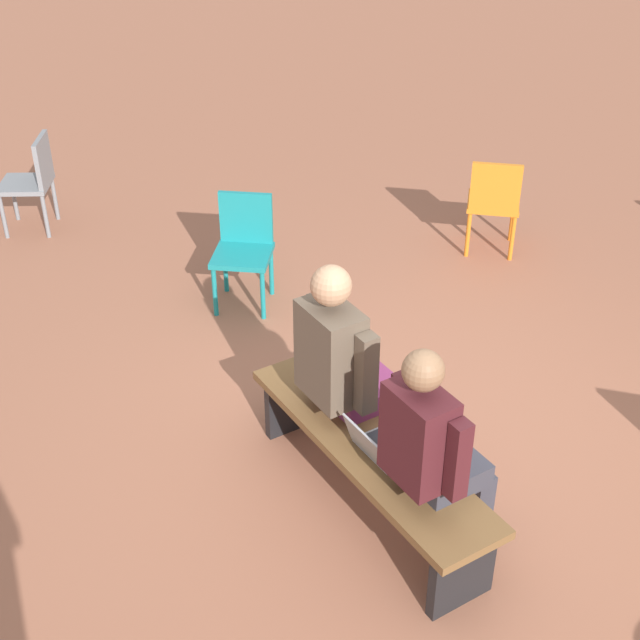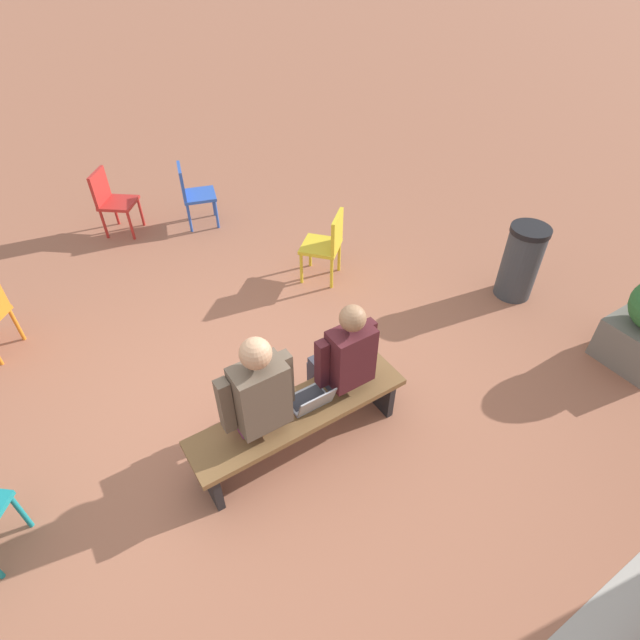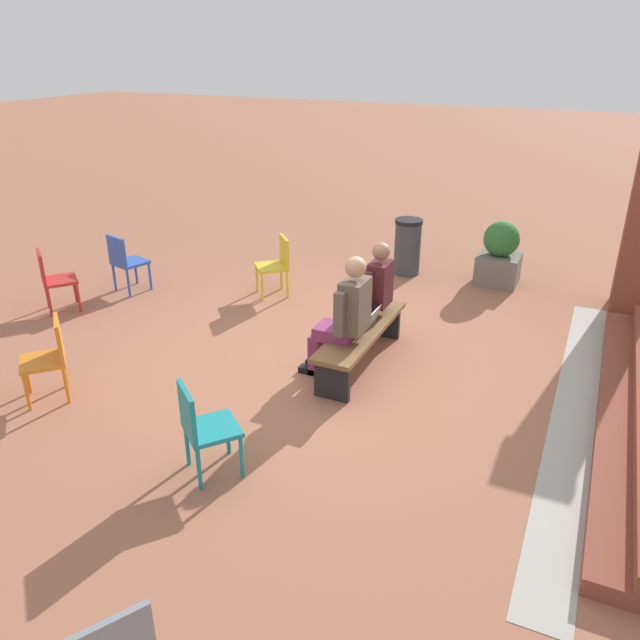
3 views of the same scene
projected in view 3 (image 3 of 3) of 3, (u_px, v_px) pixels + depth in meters
name	position (u px, v px, depth m)	size (l,w,h in m)	color
ground_plane	(324.00, 364.00, 7.03)	(60.00, 60.00, 0.00)	#9E6047
concrete_strip	(574.00, 410.00, 6.15)	(5.57, 0.40, 0.01)	#A8A399
bench	(361.00, 336.00, 6.87)	(1.80, 0.44, 0.45)	brown
person_student	(371.00, 292.00, 7.11)	(0.52, 0.65, 1.30)	#383842
person_adult	(345.00, 315.00, 6.47)	(0.56, 0.71, 1.38)	#7F2D5B
laptop	(366.00, 321.00, 6.88)	(0.32, 0.29, 0.21)	#9EA0A5
plastic_chair_far_right	(277.00, 262.00, 8.75)	(0.59, 0.59, 0.84)	gold
plastic_chair_near_bench_right	(125.00, 260.00, 8.84)	(0.52, 0.52, 0.84)	#2D56B7
plastic_chair_foreground	(50.00, 354.00, 6.19)	(0.59, 0.59, 0.84)	orange
plastic_chair_near_bench_left	(53.00, 277.00, 8.20)	(0.59, 0.59, 0.84)	red
plastic_chair_mid_courtyard	(202.00, 425.00, 5.07)	(0.59, 0.59, 0.84)	teal
planter	(500.00, 255.00, 9.17)	(0.60, 0.60, 0.94)	#6B665B
litter_bin	(407.00, 247.00, 9.56)	(0.42, 0.42, 0.86)	#383D42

